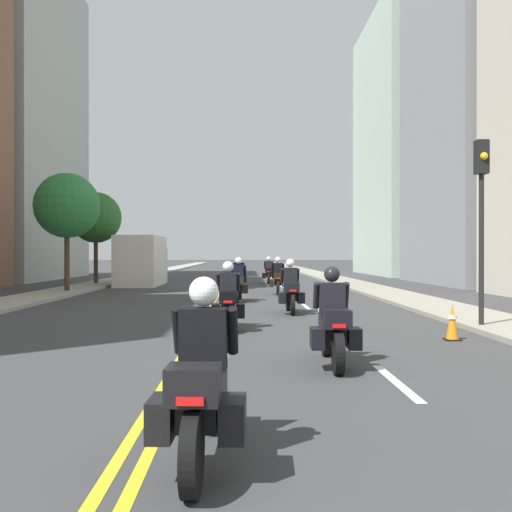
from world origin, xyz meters
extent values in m
plane|color=#373739|center=(0.00, 48.00, 0.00)|extent=(264.00, 264.00, 0.00)
cube|color=gray|center=(-7.34, 48.00, 0.06)|extent=(2.25, 144.00, 0.12)
cube|color=gray|center=(7.34, 48.00, 0.06)|extent=(2.25, 144.00, 0.12)
cube|color=yellow|center=(-0.12, 48.00, 0.00)|extent=(0.12, 132.00, 0.01)
cube|color=yellow|center=(0.12, 48.00, 0.00)|extent=(0.12, 132.00, 0.01)
cube|color=silver|center=(3.11, 8.00, 0.00)|extent=(0.14, 2.40, 0.01)
cube|color=silver|center=(3.11, 14.00, 0.00)|extent=(0.14, 2.40, 0.01)
cube|color=silver|center=(3.11, 20.00, 0.00)|extent=(0.14, 2.40, 0.01)
cube|color=silver|center=(3.11, 26.00, 0.00)|extent=(0.14, 2.40, 0.01)
cube|color=silver|center=(3.11, 32.00, 0.00)|extent=(0.14, 2.40, 0.01)
cube|color=silver|center=(3.11, 38.00, 0.00)|extent=(0.14, 2.40, 0.01)
cube|color=silver|center=(3.11, 44.00, 0.00)|extent=(0.14, 2.40, 0.01)
cube|color=silver|center=(3.11, 50.00, 0.00)|extent=(0.14, 2.40, 0.01)
cube|color=silver|center=(3.11, 56.00, 0.00)|extent=(0.14, 2.40, 0.01)
cube|color=gray|center=(16.87, 34.89, 13.38)|extent=(9.77, 12.22, 26.76)
cube|color=#ACAFAB|center=(-15.80, 42.22, 11.30)|extent=(7.62, 14.59, 22.61)
cube|color=#A7BFB0|center=(16.65, 50.92, 11.21)|extent=(9.32, 15.36, 22.42)
cube|color=#2D3847|center=(21.33, 50.92, 5.60)|extent=(0.04, 12.90, 0.90)
cube|color=#2D3847|center=(21.33, 50.92, 9.71)|extent=(0.04, 12.90, 0.90)
cube|color=#2D3847|center=(21.33, 50.92, 13.82)|extent=(0.04, 12.90, 0.90)
cube|color=#2D3847|center=(21.33, 50.92, 17.93)|extent=(0.04, 12.90, 0.90)
cylinder|color=black|center=(0.66, 5.76, 0.32)|extent=(0.15, 0.64, 0.63)
cylinder|color=black|center=(0.59, 4.14, 0.32)|extent=(0.15, 0.64, 0.63)
cube|color=silver|center=(0.66, 5.76, 0.65)|extent=(0.15, 0.33, 0.04)
cube|color=black|center=(0.63, 4.95, 0.60)|extent=(0.37, 1.24, 0.40)
cube|color=black|center=(0.59, 4.22, 0.82)|extent=(0.42, 0.38, 0.28)
cube|color=red|center=(0.59, 4.03, 0.74)|extent=(0.20, 0.04, 0.06)
cube|color=black|center=(0.33, 4.48, 0.50)|extent=(0.22, 0.45, 0.32)
cube|color=black|center=(0.89, 4.45, 0.50)|extent=(0.22, 0.45, 0.32)
cube|color=#B2C1CC|center=(0.65, 5.46, 0.98)|extent=(0.37, 0.14, 0.36)
cube|color=black|center=(0.63, 4.90, 1.06)|extent=(0.41, 0.28, 0.53)
cylinder|color=black|center=(0.39, 5.06, 1.11)|extent=(0.11, 0.28, 0.45)
cylinder|color=black|center=(0.87, 5.04, 1.11)|extent=(0.11, 0.28, 0.45)
sphere|color=white|center=(0.63, 4.93, 1.47)|extent=(0.26, 0.26, 0.26)
cylinder|color=black|center=(2.43, 10.12, 0.32)|extent=(0.16, 0.65, 0.64)
cylinder|color=black|center=(2.37, 8.48, 0.32)|extent=(0.16, 0.65, 0.64)
cube|color=silver|center=(2.43, 10.12, 0.66)|extent=(0.15, 0.32, 0.04)
cube|color=black|center=(2.40, 9.30, 0.60)|extent=(0.36, 1.26, 0.40)
cube|color=black|center=(2.38, 8.56, 0.82)|extent=(0.41, 0.37, 0.28)
cube|color=red|center=(2.37, 8.37, 0.74)|extent=(0.20, 0.04, 0.06)
cube|color=black|center=(2.11, 8.81, 0.50)|extent=(0.22, 0.45, 0.32)
cube|color=black|center=(2.67, 8.80, 0.50)|extent=(0.22, 0.45, 0.32)
cube|color=#B2C1CC|center=(2.42, 9.82, 0.98)|extent=(0.36, 0.13, 0.36)
cube|color=black|center=(2.40, 9.25, 1.06)|extent=(0.41, 0.27, 0.53)
cylinder|color=black|center=(2.17, 9.41, 1.11)|extent=(0.11, 0.28, 0.45)
cylinder|color=black|center=(2.65, 9.39, 1.11)|extent=(0.11, 0.28, 0.45)
sphere|color=black|center=(2.40, 9.28, 1.47)|extent=(0.26, 0.26, 0.26)
cylinder|color=black|center=(0.59, 14.57, 0.31)|extent=(0.12, 0.62, 0.61)
cylinder|color=black|center=(0.63, 13.04, 0.31)|extent=(0.12, 0.62, 0.61)
cube|color=silver|center=(0.59, 14.57, 0.63)|extent=(0.15, 0.32, 0.04)
cube|color=black|center=(0.61, 13.81, 0.59)|extent=(0.35, 1.17, 0.40)
cube|color=black|center=(0.63, 13.12, 0.81)|extent=(0.41, 0.37, 0.28)
cube|color=red|center=(0.63, 12.93, 0.73)|extent=(0.20, 0.03, 0.06)
cube|color=black|center=(0.34, 13.34, 0.49)|extent=(0.21, 0.44, 0.32)
cube|color=black|center=(0.90, 13.36, 0.49)|extent=(0.21, 0.44, 0.32)
cube|color=#B2C1CC|center=(0.60, 14.29, 0.97)|extent=(0.36, 0.13, 0.36)
cube|color=black|center=(0.61, 13.76, 1.07)|extent=(0.41, 0.27, 0.57)
cylinder|color=black|center=(0.37, 13.90, 1.12)|extent=(0.11, 0.28, 0.45)
cylinder|color=black|center=(0.85, 13.91, 1.12)|extent=(0.11, 0.28, 0.45)
sphere|color=white|center=(0.61, 13.79, 1.49)|extent=(0.26, 0.26, 0.26)
cylinder|color=black|center=(2.38, 18.35, 0.31)|extent=(0.11, 0.63, 0.63)
cylinder|color=black|center=(2.40, 16.89, 0.31)|extent=(0.11, 0.63, 0.63)
cube|color=silver|center=(2.38, 18.35, 0.65)|extent=(0.14, 0.32, 0.04)
cube|color=black|center=(2.39, 17.62, 0.59)|extent=(0.34, 1.11, 0.40)
cube|color=black|center=(2.40, 16.96, 0.81)|extent=(0.40, 0.37, 0.28)
cube|color=red|center=(2.41, 16.77, 0.73)|extent=(0.20, 0.03, 0.06)
cube|color=black|center=(2.12, 17.18, 0.49)|extent=(0.21, 0.44, 0.32)
cube|color=black|center=(2.68, 17.19, 0.49)|extent=(0.21, 0.44, 0.32)
cube|color=#B2C1CC|center=(2.39, 18.09, 0.97)|extent=(0.36, 0.13, 0.36)
cube|color=black|center=(2.39, 17.57, 1.09)|extent=(0.40, 0.27, 0.59)
cylinder|color=black|center=(2.15, 17.72, 1.14)|extent=(0.10, 0.28, 0.45)
cylinder|color=black|center=(2.63, 17.72, 1.14)|extent=(0.10, 0.28, 0.45)
sphere|color=white|center=(2.39, 17.60, 1.52)|extent=(0.26, 0.26, 0.26)
cylinder|color=black|center=(0.84, 22.86, 0.32)|extent=(0.17, 0.65, 0.65)
cylinder|color=black|center=(0.75, 21.28, 0.32)|extent=(0.17, 0.65, 0.65)
cube|color=silver|center=(0.84, 22.86, 0.67)|extent=(0.16, 0.33, 0.04)
cube|color=black|center=(0.79, 22.07, 0.60)|extent=(0.39, 1.22, 0.40)
cube|color=black|center=(0.75, 21.36, 0.82)|extent=(0.42, 0.38, 0.28)
cube|color=red|center=(0.74, 21.17, 0.74)|extent=(0.20, 0.04, 0.06)
cube|color=black|center=(0.49, 21.61, 0.50)|extent=(0.23, 0.45, 0.32)
cube|color=black|center=(1.04, 21.58, 0.50)|extent=(0.23, 0.45, 0.32)
cube|color=#B2C1CC|center=(0.82, 22.58, 0.98)|extent=(0.37, 0.14, 0.36)
cube|color=black|center=(0.79, 22.02, 1.10)|extent=(0.41, 0.28, 0.60)
cylinder|color=black|center=(0.56, 22.18, 1.15)|extent=(0.12, 0.29, 0.45)
cylinder|color=black|center=(1.04, 22.16, 1.15)|extent=(0.12, 0.29, 0.45)
sphere|color=white|center=(0.79, 22.05, 1.54)|extent=(0.26, 0.26, 0.26)
cylinder|color=black|center=(2.58, 27.11, 0.32)|extent=(0.15, 0.64, 0.64)
cylinder|color=black|center=(2.50, 25.50, 0.32)|extent=(0.15, 0.64, 0.64)
cube|color=silver|center=(2.58, 27.11, 0.66)|extent=(0.16, 0.33, 0.04)
cube|color=black|center=(2.54, 26.30, 0.60)|extent=(0.38, 1.24, 0.40)
cube|color=black|center=(2.50, 25.58, 0.82)|extent=(0.42, 0.38, 0.28)
cube|color=red|center=(2.49, 25.39, 0.74)|extent=(0.20, 0.04, 0.06)
cube|color=black|center=(2.23, 25.83, 0.50)|extent=(0.22, 0.45, 0.32)
cube|color=black|center=(2.79, 25.80, 0.50)|extent=(0.22, 0.45, 0.32)
cube|color=#B2C1CC|center=(2.57, 26.82, 0.98)|extent=(0.37, 0.14, 0.36)
cube|color=black|center=(2.54, 26.25, 1.10)|extent=(0.41, 0.28, 0.60)
cylinder|color=black|center=(2.30, 26.41, 1.15)|extent=(0.11, 0.29, 0.45)
cylinder|color=black|center=(2.78, 26.39, 1.15)|extent=(0.11, 0.29, 0.45)
sphere|color=white|center=(2.54, 26.28, 1.54)|extent=(0.26, 0.26, 0.26)
cylinder|color=black|center=(0.72, 31.31, 0.30)|extent=(0.14, 0.61, 0.60)
cylinder|color=black|center=(0.78, 29.77, 0.30)|extent=(0.14, 0.61, 0.60)
cube|color=silver|center=(0.72, 31.31, 0.62)|extent=(0.15, 0.33, 0.04)
cube|color=black|center=(0.75, 30.54, 0.58)|extent=(0.37, 1.18, 0.40)
cube|color=black|center=(0.78, 29.85, 0.80)|extent=(0.41, 0.38, 0.28)
cube|color=red|center=(0.78, 29.66, 0.72)|extent=(0.20, 0.04, 0.06)
cube|color=black|center=(0.49, 30.07, 0.48)|extent=(0.22, 0.45, 0.32)
cube|color=black|center=(1.05, 30.09, 0.48)|extent=(0.22, 0.45, 0.32)
cube|color=#B2C1CC|center=(0.73, 31.04, 0.96)|extent=(0.36, 0.14, 0.36)
cube|color=black|center=(0.75, 30.49, 1.06)|extent=(0.41, 0.28, 0.56)
cylinder|color=black|center=(0.50, 30.63, 1.11)|extent=(0.11, 0.28, 0.45)
cylinder|color=black|center=(0.98, 30.65, 1.11)|extent=(0.11, 0.28, 0.45)
sphere|color=white|center=(0.75, 30.52, 1.48)|extent=(0.26, 0.26, 0.26)
cylinder|color=black|center=(2.57, 36.24, 0.32)|extent=(0.16, 0.65, 0.65)
cylinder|color=black|center=(2.47, 34.60, 0.32)|extent=(0.16, 0.65, 0.65)
cube|color=silver|center=(2.57, 36.24, 0.67)|extent=(0.16, 0.33, 0.04)
cube|color=black|center=(2.52, 35.42, 0.60)|extent=(0.39, 1.27, 0.40)
cube|color=black|center=(2.48, 34.68, 0.82)|extent=(0.42, 0.38, 0.28)
cube|color=red|center=(2.47, 34.49, 0.74)|extent=(0.20, 0.04, 0.06)
cube|color=black|center=(2.21, 34.95, 0.50)|extent=(0.23, 0.45, 0.32)
cube|color=black|center=(2.77, 34.91, 0.50)|extent=(0.23, 0.45, 0.32)
cube|color=#B2C1CC|center=(2.55, 35.95, 0.98)|extent=(0.37, 0.14, 0.36)
cube|color=black|center=(2.52, 35.37, 1.09)|extent=(0.41, 0.28, 0.57)
cylinder|color=black|center=(2.29, 35.54, 1.14)|extent=(0.12, 0.29, 0.45)
cylinder|color=black|center=(2.77, 35.51, 1.14)|extent=(0.12, 0.29, 0.45)
sphere|color=white|center=(2.52, 35.40, 1.51)|extent=(0.26, 0.26, 0.26)
cube|color=black|center=(5.31, 11.93, 0.01)|extent=(0.32, 0.32, 0.03)
cone|color=orange|center=(5.31, 11.93, 0.40)|extent=(0.25, 0.25, 0.74)
cylinder|color=white|center=(5.31, 11.93, 0.49)|extent=(0.17, 0.17, 0.08)
cylinder|color=black|center=(6.62, 13.64, 1.87)|extent=(0.12, 0.12, 3.74)
cube|color=black|center=(6.62, 13.64, 4.09)|extent=(0.28, 0.28, 0.80)
sphere|color=yellow|center=(6.62, 13.49, 4.09)|extent=(0.18, 0.18, 0.18)
cylinder|color=#4B3626|center=(-7.66, 34.47, 1.44)|extent=(0.24, 0.24, 2.89)
sphere|color=#285F28|center=(-7.66, 34.47, 3.93)|extent=(2.98, 2.98, 2.98)
cylinder|color=#473525|center=(-7.10, 26.93, 1.48)|extent=(0.24, 0.24, 2.97)
sphere|color=#287338|center=(-7.10, 26.93, 4.01)|extent=(2.98, 2.98, 2.98)
cube|color=beige|center=(-4.82, 36.31, 1.10)|extent=(2.00, 1.80, 2.20)
cube|color=white|center=(-4.82, 33.31, 1.40)|extent=(2.20, 5.20, 2.80)
cylinder|color=black|center=(-4.82, 35.91, 0.45)|extent=(2.00, 0.90, 0.90)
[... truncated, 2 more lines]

